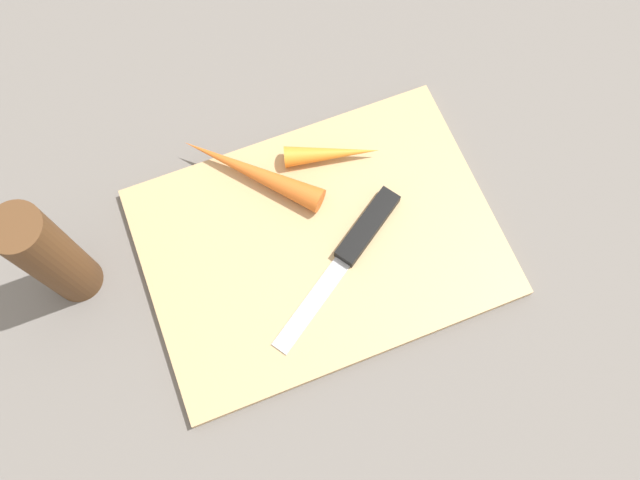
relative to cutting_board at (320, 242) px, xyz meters
name	(u,v)px	position (x,y,z in m)	size (l,w,h in m)	color
ground_plane	(320,244)	(0.00, 0.00, -0.01)	(1.40, 1.40, 0.00)	slate
cutting_board	(320,242)	(0.00, 0.00, 0.00)	(0.36, 0.26, 0.01)	tan
knife	(360,236)	(0.04, -0.01, 0.01)	(0.18, 0.13, 0.01)	#B7B7BC
carrot_long	(251,171)	(-0.04, 0.09, 0.02)	(0.03, 0.03, 0.16)	orange
carrot_short	(332,154)	(0.05, 0.08, 0.02)	(0.02, 0.02, 0.10)	orange
pepper_grinder	(51,256)	(-0.24, 0.05, 0.07)	(0.05, 0.05, 0.15)	brown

